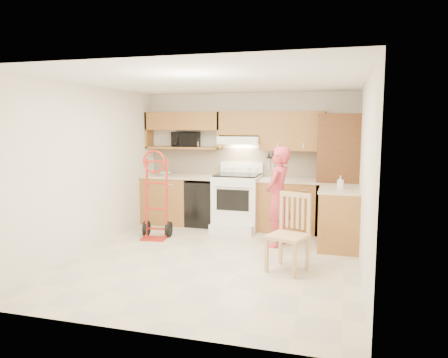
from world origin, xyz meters
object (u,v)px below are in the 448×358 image
at_px(person, 278,197).
at_px(dining_chair, 288,233).
at_px(microwave, 186,139).
at_px(range, 237,197).
at_px(hand_truck, 155,199).

height_order(person, dining_chair, person).
bearing_deg(person, microwave, -108.12).
xyz_separation_m(microwave, dining_chair, (2.27, -2.30, -1.12)).
bearing_deg(dining_chair, range, 139.80).
height_order(microwave, dining_chair, microwave).
relative_size(range, person, 0.76).
xyz_separation_m(person, hand_truck, (-2.06, -0.11, -0.12)).
xyz_separation_m(microwave, range, (1.07, -0.28, -1.03)).
distance_m(person, dining_chair, 1.22).
height_order(person, hand_truck, person).
height_order(range, person, person).
bearing_deg(dining_chair, person, 124.10).
height_order(microwave, person, microwave).
bearing_deg(range, person, -44.35).
bearing_deg(person, range, -122.23).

